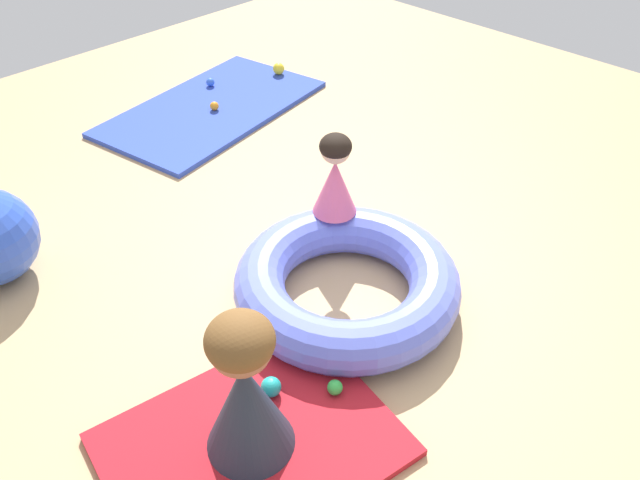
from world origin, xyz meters
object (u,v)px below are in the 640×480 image
object	(u,v)px
inflatable_cushion	(347,282)
child_in_pink	(335,175)
play_ball_blue	(210,82)
play_ball_orange	(214,106)
play_ball_yellow	(279,69)
play_ball_green	(335,387)
adult_seated	(245,388)
play_ball_teal	(271,387)

from	to	relation	value
inflatable_cushion	child_in_pink	bearing A→B (deg)	51.74
inflatable_cushion	play_ball_blue	xyz separation A→B (m)	(1.11, 2.61, -0.06)
inflatable_cushion	child_in_pink	world-z (taller)	child_in_pink
play_ball_blue	play_ball_orange	distance (m)	0.46
play_ball_yellow	play_ball_green	world-z (taller)	play_ball_yellow
child_in_pink	play_ball_yellow	world-z (taller)	child_in_pink
adult_seated	play_ball_teal	world-z (taller)	adult_seated
adult_seated	play_ball_yellow	world-z (taller)	adult_seated
play_ball_teal	play_ball_blue	bearing A→B (deg)	56.80
inflatable_cushion	adult_seated	size ratio (longest dim) A/B	1.62
adult_seated	play_ball_green	world-z (taller)	adult_seated
play_ball_blue	play_ball_green	bearing A→B (deg)	-118.39
play_ball_yellow	play_ball_green	bearing A→B (deg)	-128.48
play_ball_teal	play_ball_yellow	world-z (taller)	play_ball_yellow
child_in_pink	adult_seated	distance (m)	1.43
child_in_pink	play_ball_blue	distance (m)	2.42
adult_seated	play_ball_yellow	xyz separation A→B (m)	(2.64, 2.69, -0.31)
play_ball_teal	play_ball_green	bearing A→B (deg)	-44.46
play_ball_blue	play_ball_orange	world-z (taller)	same
adult_seated	play_ball_orange	world-z (taller)	adult_seated
play_ball_teal	play_ball_orange	xyz separation A→B (m)	(1.58, 2.42, -0.01)
adult_seated	play_ball_yellow	distance (m)	3.78
inflatable_cushion	play_ball_blue	size ratio (longest dim) A/B	17.06
play_ball_teal	play_ball_green	xyz separation A→B (m)	(0.21, -0.20, -0.01)
child_in_pink	play_ball_yellow	bearing A→B (deg)	79.19
child_in_pink	adult_seated	bearing A→B (deg)	-126.81
inflatable_cushion	adult_seated	bearing A→B (deg)	-161.20
child_in_pink	play_ball_orange	xyz separation A→B (m)	(0.56, 1.86, -0.44)
inflatable_cushion	adult_seated	distance (m)	1.05
play_ball_orange	adult_seated	bearing A→B (deg)	-125.38
play_ball_yellow	play_ball_green	size ratio (longest dim) A/B	1.41
adult_seated	play_ball_teal	xyz separation A→B (m)	(0.23, 0.13, -0.31)
play_ball_orange	play_ball_green	bearing A→B (deg)	-117.54
inflatable_cushion	play_ball_orange	xyz separation A→B (m)	(0.86, 2.23, -0.06)
play_ball_yellow	play_ball_blue	distance (m)	0.62
adult_seated	play_ball_yellow	size ratio (longest dim) A/B	7.30
child_in_pink	play_ball_blue	xyz separation A→B (m)	(0.82, 2.24, -0.44)
play_ball_teal	play_ball_green	world-z (taller)	play_ball_teal
play_ball_teal	play_ball_green	distance (m)	0.29
play_ball_teal	play_ball_yellow	distance (m)	3.52
inflatable_cushion	play_ball_teal	bearing A→B (deg)	-164.82
adult_seated	play_ball_teal	distance (m)	0.41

